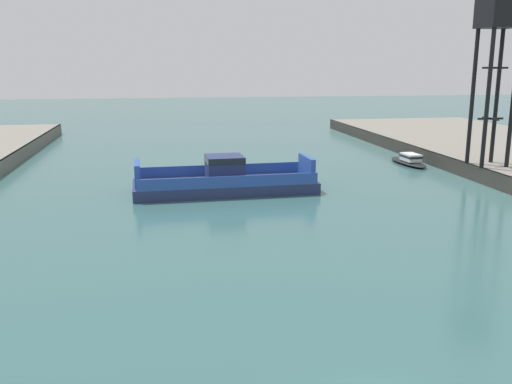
# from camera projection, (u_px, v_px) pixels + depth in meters

# --- Properties ---
(chain_ferry) EXTENTS (18.24, 7.06, 3.65)m
(chain_ferry) POSITION_uv_depth(u_px,v_px,m) (225.00, 181.00, 55.40)
(chain_ferry) COLOR navy
(chain_ferry) RESTS_ON ground
(moored_boat_mid_left) EXTENTS (2.86, 8.14, 1.47)m
(moored_boat_mid_left) POSITION_uv_depth(u_px,v_px,m) (409.00, 160.00, 70.60)
(moored_boat_mid_left) COLOR black
(moored_boat_mid_left) RESTS_ON ground
(crane_tower) EXTENTS (3.78, 3.78, 17.50)m
(crane_tower) POSITION_uv_depth(u_px,v_px,m) (499.00, 31.00, 57.48)
(crane_tower) COLOR black
(crane_tower) RESTS_ON quay_right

